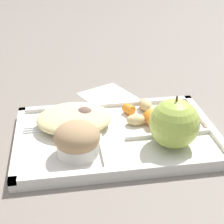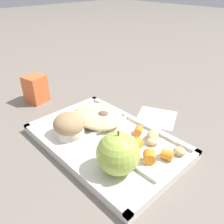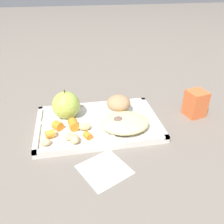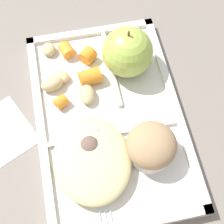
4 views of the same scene
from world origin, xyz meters
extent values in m
plane|color=slate|center=(0.00, 0.00, 0.00)|extent=(6.00, 6.00, 0.00)
cube|color=silver|center=(0.00, 0.00, 0.01)|extent=(0.37, 0.24, 0.01)
cube|color=silver|center=(0.00, -0.11, 0.02)|extent=(0.37, 0.01, 0.01)
cube|color=silver|center=(0.00, 0.11, 0.02)|extent=(0.37, 0.01, 0.01)
cube|color=silver|center=(-0.18, 0.00, 0.02)|extent=(0.01, 0.24, 0.01)
cube|color=silver|center=(0.18, 0.00, 0.02)|extent=(0.01, 0.24, 0.01)
cube|color=silver|center=(0.03, 0.00, 0.02)|extent=(0.01, 0.21, 0.01)
cube|color=silver|center=(-0.09, 0.02, 0.02)|extent=(0.16, 0.01, 0.01)
sphere|color=#A8C14C|center=(-0.09, 0.05, 0.06)|extent=(0.09, 0.09, 0.09)
cylinder|color=#4C381E|center=(-0.09, 0.05, 0.10)|extent=(0.00, 0.00, 0.01)
cylinder|color=silver|center=(0.08, 0.05, 0.02)|extent=(0.07, 0.07, 0.02)
ellipsoid|color=tan|center=(0.08, 0.05, 0.05)|extent=(0.08, 0.08, 0.05)
cylinder|color=orange|center=(-0.14, -0.05, 0.02)|extent=(0.03, 0.03, 0.02)
cylinder|color=orange|center=(-0.12, -0.01, 0.03)|extent=(0.04, 0.04, 0.03)
cylinder|color=orange|center=(-0.07, -0.02, 0.03)|extent=(0.03, 0.04, 0.03)
cylinder|color=orange|center=(-0.04, -0.07, 0.02)|extent=(0.03, 0.03, 0.02)
ellipsoid|color=tan|center=(-0.04, -0.03, 0.02)|extent=(0.04, 0.03, 0.02)
ellipsoid|color=tan|center=(-0.09, -0.07, 0.02)|extent=(0.04, 0.04, 0.02)
ellipsoid|color=tan|center=(-0.15, -0.08, 0.02)|extent=(0.03, 0.03, 0.02)
ellipsoid|color=tan|center=(-0.07, -0.08, 0.02)|extent=(0.03, 0.04, 0.02)
ellipsoid|color=beige|center=(0.08, -0.04, 0.03)|extent=(0.14, 0.12, 0.03)
sphere|color=#755B4C|center=(0.09, -0.04, 0.03)|extent=(0.03, 0.03, 0.03)
sphere|color=brown|center=(0.06, -0.04, 0.03)|extent=(0.04, 0.04, 0.04)
sphere|color=#755B4C|center=(0.04, -0.02, 0.03)|extent=(0.03, 0.03, 0.03)
sphere|color=brown|center=(0.07, -0.04, 0.03)|extent=(0.03, 0.03, 0.03)
cube|color=silver|center=(0.07, -0.03, 0.01)|extent=(0.10, 0.01, 0.00)
cube|color=silver|center=(0.13, -0.04, 0.01)|extent=(0.04, 0.02, 0.00)
cylinder|color=silver|center=(0.16, -0.04, 0.01)|extent=(0.02, 0.00, 0.00)
cylinder|color=silver|center=(0.16, -0.04, 0.01)|extent=(0.02, 0.00, 0.00)
cylinder|color=silver|center=(0.16, -0.03, 0.01)|extent=(0.02, 0.00, 0.00)
cube|color=white|center=(-0.01, -0.19, 0.00)|extent=(0.14, 0.14, 0.00)
camera|label=1|loc=(0.09, 0.54, 0.36)|focal=56.38mm
camera|label=2|loc=(-0.34, 0.30, 0.35)|focal=37.26mm
camera|label=3|loc=(-0.07, -0.60, 0.41)|focal=37.84mm
camera|label=4|loc=(0.25, -0.05, 0.54)|focal=56.33mm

